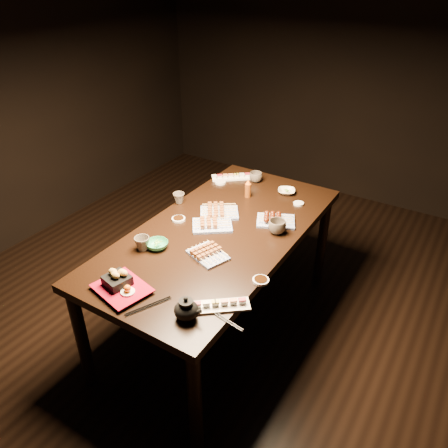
{
  "coord_description": "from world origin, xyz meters",
  "views": [
    {
      "loc": [
        1.29,
        -1.77,
        2.18
      ],
      "look_at": [
        0.06,
        0.19,
        0.77
      ],
      "focal_mm": 35.0,
      "sensor_mm": 36.0,
      "label": 1
    }
  ],
  "objects_px": {
    "yakitori_plate_center": "(212,222)",
    "teacup_mid_right": "(277,227)",
    "sushi_platter_near": "(215,304)",
    "teapot": "(186,308)",
    "edamame_bowl_green": "(157,245)",
    "teacup_far_left": "(179,198)",
    "yakitori_plate_right": "(208,252)",
    "condiment_bottle": "(248,188)",
    "sushi_platter_far": "(233,176)",
    "yakitori_plate_left": "(219,210)",
    "dining_table": "(220,278)",
    "teacup_far_right": "(256,177)",
    "tempura_tray": "(121,283)",
    "edamame_bowl_cream": "(286,191)",
    "teacup_near_left": "(142,244)"
  },
  "relations": [
    {
      "from": "teacup_far_right",
      "to": "condiment_bottle",
      "type": "xyz_separation_m",
      "value": [
        0.07,
        -0.24,
        0.03
      ]
    },
    {
      "from": "yakitori_plate_right",
      "to": "condiment_bottle",
      "type": "xyz_separation_m",
      "value": [
        -0.16,
        0.74,
        0.04
      ]
    },
    {
      "from": "yakitori_plate_right",
      "to": "yakitori_plate_left",
      "type": "bearing_deg",
      "value": 134.95
    },
    {
      "from": "edamame_bowl_cream",
      "to": "teacup_near_left",
      "type": "bearing_deg",
      "value": -110.35
    },
    {
      "from": "edamame_bowl_cream",
      "to": "teacup_mid_right",
      "type": "bearing_deg",
      "value": -71.3
    },
    {
      "from": "sushi_platter_far",
      "to": "teacup_far_left",
      "type": "relative_size",
      "value": 4.12
    },
    {
      "from": "yakitori_plate_left",
      "to": "teapot",
      "type": "height_order",
      "value": "teapot"
    },
    {
      "from": "sushi_platter_near",
      "to": "sushi_platter_far",
      "type": "distance_m",
      "value": 1.44
    },
    {
      "from": "edamame_bowl_cream",
      "to": "tempura_tray",
      "type": "height_order",
      "value": "tempura_tray"
    },
    {
      "from": "condiment_bottle",
      "to": "edamame_bowl_green",
      "type": "bearing_deg",
      "value": -99.07
    },
    {
      "from": "dining_table",
      "to": "sushi_platter_near",
      "type": "bearing_deg",
      "value": -68.51
    },
    {
      "from": "edamame_bowl_green",
      "to": "teacup_far_left",
      "type": "relative_size",
      "value": 1.63
    },
    {
      "from": "sushi_platter_near",
      "to": "yakitori_plate_center",
      "type": "height_order",
      "value": "yakitori_plate_center"
    },
    {
      "from": "edamame_bowl_green",
      "to": "tempura_tray",
      "type": "bearing_deg",
      "value": -76.35
    },
    {
      "from": "dining_table",
      "to": "sushi_platter_far",
      "type": "distance_m",
      "value": 0.85
    },
    {
      "from": "edamame_bowl_green",
      "to": "condiment_bottle",
      "type": "height_order",
      "value": "condiment_bottle"
    },
    {
      "from": "sushi_platter_far",
      "to": "edamame_bowl_cream",
      "type": "relative_size",
      "value": 2.7
    },
    {
      "from": "edamame_bowl_green",
      "to": "yakitori_plate_left",
      "type": "bearing_deg",
      "value": 79.8
    },
    {
      "from": "yakitori_plate_center",
      "to": "teacup_far_right",
      "type": "relative_size",
      "value": 2.57
    },
    {
      "from": "sushi_platter_far",
      "to": "edamame_bowl_cream",
      "type": "height_order",
      "value": "sushi_platter_far"
    },
    {
      "from": "yakitori_plate_left",
      "to": "condiment_bottle",
      "type": "height_order",
      "value": "condiment_bottle"
    },
    {
      "from": "sushi_platter_far",
      "to": "yakitori_plate_left",
      "type": "distance_m",
      "value": 0.55
    },
    {
      "from": "yakitori_plate_left",
      "to": "edamame_bowl_green",
      "type": "xyz_separation_m",
      "value": [
        -0.09,
        -0.52,
        -0.01
      ]
    },
    {
      "from": "yakitori_plate_left",
      "to": "tempura_tray",
      "type": "xyz_separation_m",
      "value": [
        0.0,
        -0.91,
        0.02
      ]
    },
    {
      "from": "yakitori_plate_left",
      "to": "edamame_bowl_cream",
      "type": "bearing_deg",
      "value": 29.75
    },
    {
      "from": "sushi_platter_near",
      "to": "yakitori_plate_right",
      "type": "distance_m",
      "value": 0.42
    },
    {
      "from": "yakitori_plate_left",
      "to": "edamame_bowl_green",
      "type": "distance_m",
      "value": 0.53
    },
    {
      "from": "yakitori_plate_center",
      "to": "sushi_platter_far",
      "type": "bearing_deg",
      "value": 74.06
    },
    {
      "from": "sushi_platter_near",
      "to": "teacup_near_left",
      "type": "bearing_deg",
      "value": 124.08
    },
    {
      "from": "teacup_far_left",
      "to": "sushi_platter_near",
      "type": "bearing_deg",
      "value": -43.82
    },
    {
      "from": "yakitori_plate_center",
      "to": "teacup_mid_right",
      "type": "distance_m",
      "value": 0.4
    },
    {
      "from": "sushi_platter_near",
      "to": "yakitori_plate_right",
      "type": "xyz_separation_m",
      "value": [
        -0.26,
        0.33,
        0.01
      ]
    },
    {
      "from": "teacup_mid_right",
      "to": "teapot",
      "type": "xyz_separation_m",
      "value": [
        -0.03,
        -0.88,
        0.02
      ]
    },
    {
      "from": "edamame_bowl_green",
      "to": "teacup_near_left",
      "type": "distance_m",
      "value": 0.09
    },
    {
      "from": "condiment_bottle",
      "to": "dining_table",
      "type": "bearing_deg",
      "value": -81.48
    },
    {
      "from": "teacup_far_right",
      "to": "teapot",
      "type": "xyz_separation_m",
      "value": [
        0.42,
        -1.45,
        0.02
      ]
    },
    {
      "from": "tempura_tray",
      "to": "teacup_mid_right",
      "type": "xyz_separation_m",
      "value": [
        0.42,
        0.9,
        -0.01
      ]
    },
    {
      "from": "teacup_near_left",
      "to": "condiment_bottle",
      "type": "height_order",
      "value": "condiment_bottle"
    },
    {
      "from": "sushi_platter_near",
      "to": "teapot",
      "type": "distance_m",
      "value": 0.15
    },
    {
      "from": "yakitori_plate_center",
      "to": "edamame_bowl_green",
      "type": "xyz_separation_m",
      "value": [
        -0.14,
        -0.36,
        -0.01
      ]
    },
    {
      "from": "edamame_bowl_green",
      "to": "teapot",
      "type": "bearing_deg",
      "value": -37.72
    },
    {
      "from": "teacup_mid_right",
      "to": "condiment_bottle",
      "type": "relative_size",
      "value": 0.81
    },
    {
      "from": "tempura_tray",
      "to": "teacup_mid_right",
      "type": "bearing_deg",
      "value": 78.43
    },
    {
      "from": "edamame_bowl_cream",
      "to": "yakitori_plate_right",
      "type": "bearing_deg",
      "value": -92.86
    },
    {
      "from": "yakitori_plate_left",
      "to": "teacup_mid_right",
      "type": "relative_size",
      "value": 2.27
    },
    {
      "from": "tempura_tray",
      "to": "edamame_bowl_green",
      "type": "bearing_deg",
      "value": 116.92
    },
    {
      "from": "tempura_tray",
      "to": "teacup_near_left",
      "type": "height_order",
      "value": "tempura_tray"
    },
    {
      "from": "dining_table",
      "to": "sushi_platter_far",
      "type": "relative_size",
      "value": 5.56
    },
    {
      "from": "dining_table",
      "to": "teacup_far_right",
      "type": "bearing_deg",
      "value": 91.69
    },
    {
      "from": "yakitori_plate_right",
      "to": "teacup_far_right",
      "type": "distance_m",
      "value": 1.01
    }
  ]
}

